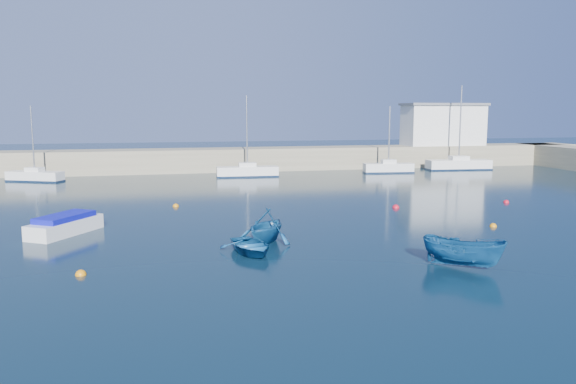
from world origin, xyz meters
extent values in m
plane|color=black|center=(0.00, 0.00, 0.00)|extent=(220.00, 220.00, 0.00)
cube|color=gray|center=(0.00, 46.00, 1.30)|extent=(96.00, 4.50, 2.60)
cube|color=silver|center=(30.00, 46.00, 5.10)|extent=(10.00, 4.00, 5.00)
cube|color=silver|center=(-17.28, 40.19, 0.50)|extent=(5.74, 3.77, 0.99)
cylinder|color=#B7BABC|center=(-17.28, 40.19, 4.21)|extent=(0.15, 0.15, 6.44)
cube|color=silver|center=(3.86, 39.47, 0.54)|extent=(6.55, 2.11, 1.07)
cylinder|color=#B7BABC|center=(3.86, 39.47, 4.79)|extent=(0.16, 0.16, 7.44)
cube|color=silver|center=(19.96, 39.59, 0.54)|extent=(5.69, 2.18, 1.08)
cylinder|color=#B7BABC|center=(19.96, 39.59, 4.26)|extent=(0.16, 0.16, 6.38)
cube|color=silver|center=(29.49, 40.97, 0.59)|extent=(7.71, 2.77, 1.17)
cylinder|color=#B7BABC|center=(29.49, 40.97, 5.51)|extent=(0.17, 0.17, 8.69)
cube|color=silver|center=(-10.56, 13.85, 0.41)|extent=(3.87, 4.78, 0.83)
cube|color=#0E109B|center=(-10.56, 13.85, 0.98)|extent=(3.17, 3.76, 0.31)
imported|color=navy|center=(-1.06, 7.20, 0.35)|extent=(3.09, 3.85, 0.71)
imported|color=navy|center=(0.12, 9.33, 0.90)|extent=(4.37, 4.47, 1.79)
imported|color=navy|center=(7.69, 2.54, 0.71)|extent=(3.55, 3.62, 1.42)
sphere|color=orange|center=(-8.67, 5.18, 0.00)|extent=(0.47, 0.47, 0.47)
sphere|color=red|center=(11.21, 17.70, 0.00)|extent=(0.50, 0.50, 0.50)
sphere|color=orange|center=(14.20, 10.23, 0.00)|extent=(0.43, 0.43, 0.43)
sphere|color=orange|center=(-4.18, 21.87, 0.00)|extent=(0.45, 0.45, 0.45)
sphere|color=red|center=(20.37, 18.02, 0.00)|extent=(0.43, 0.43, 0.43)
camera|label=1|loc=(-5.31, -19.21, 6.87)|focal=35.00mm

